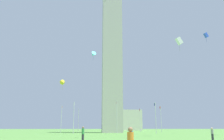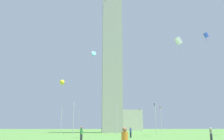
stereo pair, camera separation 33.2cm
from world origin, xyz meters
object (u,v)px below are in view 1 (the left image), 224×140
flagpole_s (117,115)px  person_blue_shirt (132,132)px  kite_blue_box (206,35)px  flagpole_w (161,118)px  flagpole_ne (78,119)px  flagpole_sw (156,116)px  distant_building (123,121)px  person_green_shirt (83,134)px  flagpole_e (61,118)px  flagpole_se (74,116)px  flagpole_n (109,119)px  flagpole_nw (140,119)px  kite_yellow_delta (63,82)px  obelisk_monument (112,45)px  kite_cyan_delta (93,54)px  kite_white_box (179,41)px  person_gray_shirt (212,134)px

flagpole_s → person_blue_shirt: 18.77m
kite_blue_box → flagpole_w: bearing=38.7°
flagpole_ne → flagpole_sw: size_ratio=1.00×
distant_building → person_green_shirt: bearing=170.2°
flagpole_e → flagpole_se: (-10.45, -4.33, 0.00)m
flagpole_sw → person_blue_shirt: size_ratio=4.75×
flagpole_n → flagpole_w: bearing=-135.0°
flagpole_e → flagpole_nw: same height
person_blue_shirt → kite_yellow_delta: (25.83, 14.49, 12.57)m
flagpole_nw → person_green_shirt: 55.69m
obelisk_monument → person_green_shirt: 50.23m
flagpole_e → kite_blue_box: kite_blue_box is taller
flagpole_nw → kite_yellow_delta: bearing=126.2°
flagpole_n → flagpole_s: same height
flagpole_n → distant_building: size_ratio=0.31×
distant_building → flagpole_ne: bearing=155.6°
flagpole_nw → distant_building: bearing=0.3°
flagpole_e → flagpole_se: 11.31m
person_green_shirt → kite_cyan_delta: (37.79, -0.99, 21.48)m
person_blue_shirt → kite_white_box: (4.69, -10.61, 17.50)m
flagpole_w → kite_yellow_delta: size_ratio=2.88×
flagpole_n → person_gray_shirt: 57.87m
flagpole_se → flagpole_nw: (20.90, -20.90, 0.00)m
flagpole_ne → distant_building: (45.58, -20.68, 0.53)m
kite_cyan_delta → flagpole_s: bearing=-150.1°
obelisk_monument → distant_building: bearing=-10.3°
flagpole_ne → kite_blue_box: bearing=-123.1°
kite_white_box → distant_building: 85.62m
flagpole_w → person_green_shirt: (-42.38, 21.63, -3.47)m
flagpole_n → kite_cyan_delta: size_ratio=2.84×
flagpole_s → kite_yellow_delta: size_ratio=2.88×
kite_cyan_delta → kite_yellow_delta: bearing=109.1°
flagpole_n → kite_cyan_delta: bearing=163.1°
flagpole_n → flagpole_ne: bearing=112.5°
kite_yellow_delta → kite_white_box: bearing=-130.1°
flagpole_n → person_green_shirt: size_ratio=4.56×
flagpole_w → kite_cyan_delta: (-4.58, 20.64, 18.01)m
obelisk_monument → flagpole_s: 27.07m
flagpole_w → flagpole_nw: (10.45, 4.33, 0.00)m
flagpole_s → kite_blue_box: size_ratio=2.80×
flagpole_n → kite_blue_box: 42.90m
kite_yellow_delta → kite_cyan_delta: kite_cyan_delta is taller
flagpole_n → flagpole_sw: 27.30m
person_green_shirt → kite_white_box: size_ratio=0.58×
flagpole_s → distant_building: size_ratio=0.31×
flagpole_se → person_green_shirt: (-31.93, -3.60, -3.47)m
flagpole_n → kite_yellow_delta: (-22.16, 13.92, 9.07)m
flagpole_se → kite_blue_box: (-2.13, -35.30, 21.79)m
person_gray_shirt → person_green_shirt: size_ratio=0.93×
flagpole_e → flagpole_sw: size_ratio=1.00×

